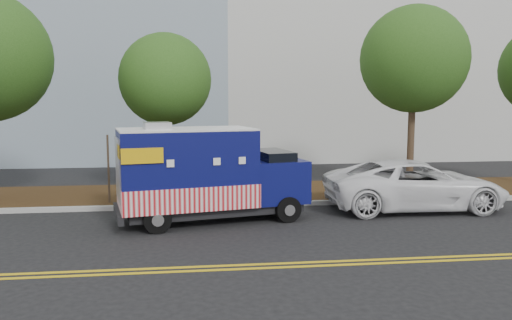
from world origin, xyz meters
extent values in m
plane|color=black|center=(0.00, 0.00, 0.00)|extent=(120.00, 120.00, 0.00)
cube|color=#9E9E99|center=(0.00, 1.40, 0.07)|extent=(120.00, 0.18, 0.15)
cube|color=#331F0E|center=(0.00, 3.50, 0.07)|extent=(120.00, 4.00, 0.15)
cube|color=gold|center=(0.00, -4.45, 0.01)|extent=(120.00, 0.10, 0.01)
cube|color=gold|center=(0.00, -4.70, 0.01)|extent=(120.00, 0.10, 0.01)
cylinder|color=#38281C|center=(-0.82, 3.64, 1.72)|extent=(0.26, 0.26, 3.44)
sphere|color=#234C15|center=(-0.82, 3.64, 4.27)|extent=(3.31, 3.31, 3.31)
cylinder|color=#38281C|center=(8.37, 3.30, 2.02)|extent=(0.26, 0.26, 4.04)
sphere|color=#234C15|center=(8.37, 3.30, 5.04)|extent=(3.98, 3.98, 3.98)
cube|color=#473828|center=(-2.62, 1.92, 1.20)|extent=(0.06, 0.06, 2.40)
cube|color=black|center=(0.75, -0.32, 0.38)|extent=(5.25, 2.70, 0.25)
cube|color=#0B0E4F|center=(-0.04, -0.49, 1.61)|extent=(4.10, 2.79, 2.15)
cube|color=#B50B14|center=(-0.04, -0.49, 0.85)|extent=(4.15, 2.85, 0.67)
cube|color=white|center=(-0.04, -0.49, 2.70)|extent=(4.10, 2.79, 0.05)
cube|color=#B7B7BA|center=(-0.83, -0.66, 2.82)|extent=(0.85, 0.85, 0.20)
cube|color=#0B0E4F|center=(2.58, 0.06, 1.12)|extent=(1.97, 2.21, 1.25)
cube|color=black|center=(2.54, 0.06, 1.72)|extent=(1.24, 1.89, 0.58)
cube|color=black|center=(3.39, 0.24, 0.70)|extent=(0.44, 1.76, 0.27)
cube|color=black|center=(-1.92, -0.89, 0.40)|extent=(0.57, 2.00, 0.25)
cube|color=#B7B7BA|center=(-1.90, -0.88, 1.65)|extent=(0.37, 1.58, 1.70)
cube|color=#B7B7BA|center=(0.00, 0.61, 1.65)|extent=(1.58, 0.37, 0.98)
cube|color=#E1AC0B|center=(-1.13, -1.81, 2.10)|extent=(1.05, 0.24, 0.40)
cube|color=#E1AC0B|center=(-1.57, 0.27, 2.10)|extent=(1.05, 0.24, 0.40)
cylinder|color=black|center=(2.86, -0.81, 0.38)|extent=(0.79, 0.40, 0.75)
cylinder|color=black|center=(2.48, 0.98, 0.38)|extent=(0.79, 0.40, 0.75)
cylinder|color=black|center=(-0.81, -1.59, 0.38)|extent=(0.79, 0.40, 0.75)
cylinder|color=black|center=(-1.19, 0.20, 0.38)|extent=(0.79, 0.40, 0.75)
imported|color=white|center=(7.26, 0.41, 0.80)|extent=(5.80, 2.75, 1.60)
camera|label=1|loc=(0.22, -14.76, 3.53)|focal=35.00mm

